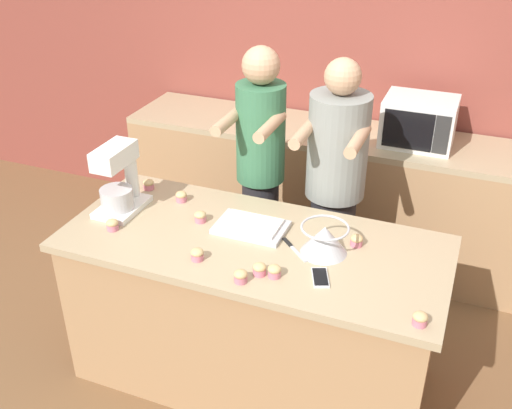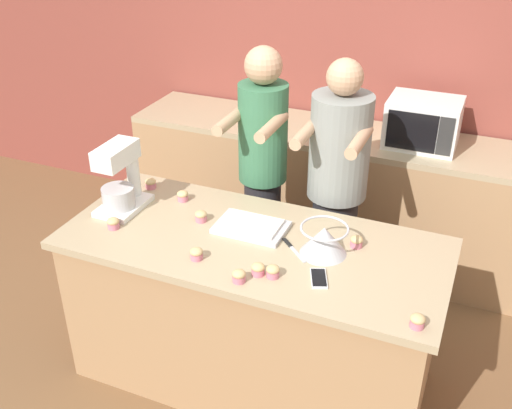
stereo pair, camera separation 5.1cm
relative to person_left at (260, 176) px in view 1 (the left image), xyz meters
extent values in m
plane|color=brown|center=(0.21, -0.64, -0.90)|extent=(16.00, 16.00, 0.00)
cube|color=brown|center=(0.21, 1.09, 0.45)|extent=(10.00, 0.06, 2.70)
cube|color=#A87F56|center=(0.21, -0.64, -0.47)|extent=(1.82, 0.78, 0.84)
cube|color=tan|center=(0.21, -0.64, -0.03)|extent=(1.89, 0.83, 0.04)
cube|color=#A87F56|center=(0.21, 0.74, -0.45)|extent=(2.80, 0.60, 0.89)
cube|color=tan|center=(0.21, 0.74, 0.02)|extent=(2.80, 0.60, 0.04)
cylinder|color=#232328|center=(0.00, 0.00, -0.45)|extent=(0.22, 0.22, 0.88)
cylinder|color=#38704C|center=(0.00, 0.00, 0.27)|extent=(0.28, 0.28, 0.57)
sphere|color=tan|center=(0.00, 0.00, 0.66)|extent=(0.21, 0.21, 0.21)
cylinder|color=tan|center=(-0.12, -0.17, 0.39)|extent=(0.06, 0.34, 0.06)
cylinder|color=tan|center=(0.12, -0.17, 0.39)|extent=(0.06, 0.34, 0.06)
cylinder|color=#232328|center=(0.45, 0.00, -0.46)|extent=(0.26, 0.26, 0.87)
cylinder|color=gray|center=(0.45, 0.00, 0.26)|extent=(0.33, 0.33, 0.58)
sphere|color=tan|center=(0.45, 0.00, 0.65)|extent=(0.19, 0.19, 0.19)
cylinder|color=tan|center=(0.31, -0.17, 0.39)|extent=(0.06, 0.34, 0.06)
cylinder|color=tan|center=(0.59, -0.17, 0.39)|extent=(0.06, 0.34, 0.06)
cube|color=white|center=(-0.55, -0.61, 0.00)|extent=(0.20, 0.30, 0.03)
cylinder|color=white|center=(-0.55, -0.50, 0.14)|extent=(0.07, 0.07, 0.24)
cube|color=white|center=(-0.55, -0.63, 0.31)|extent=(0.13, 0.26, 0.10)
cylinder|color=#BCBCC1|center=(-0.55, -0.65, 0.07)|extent=(0.17, 0.17, 0.11)
cone|color=#BCBCC1|center=(0.56, -0.61, 0.06)|extent=(0.22, 0.22, 0.14)
torus|color=#BCBCC1|center=(0.56, -0.61, 0.12)|extent=(0.23, 0.23, 0.01)
cube|color=#BCBCC1|center=(0.16, -0.55, 0.00)|extent=(0.35, 0.24, 0.02)
cube|color=white|center=(0.16, -0.55, 0.02)|extent=(0.29, 0.19, 0.02)
cube|color=silver|center=(0.78, 0.74, 0.19)|extent=(0.44, 0.35, 0.30)
cube|color=black|center=(0.74, 0.56, 0.19)|extent=(0.30, 0.01, 0.24)
cube|color=#2D2D2D|center=(0.94, 0.56, 0.19)|extent=(0.09, 0.01, 0.24)
cube|color=silver|center=(0.60, -0.82, -0.01)|extent=(0.12, 0.16, 0.01)
cube|color=black|center=(0.60, -0.82, 0.00)|extent=(0.11, 0.14, 0.00)
cube|color=#BCBCC1|center=(0.46, -0.67, -0.01)|extent=(0.11, 0.11, 0.01)
cube|color=black|center=(0.38, -0.60, -0.01)|extent=(0.07, 0.07, 0.01)
cylinder|color=#D17084|center=(0.69, -0.50, 0.00)|extent=(0.06, 0.06, 0.03)
ellipsoid|color=tan|center=(0.69, -0.50, 0.03)|extent=(0.06, 0.06, 0.04)
cylinder|color=#D17084|center=(-0.11, -0.57, 0.00)|extent=(0.06, 0.06, 0.03)
ellipsoid|color=tan|center=(-0.11, -0.57, 0.03)|extent=(0.06, 0.06, 0.04)
cylinder|color=#D17084|center=(-0.48, -0.81, 0.00)|extent=(0.06, 0.06, 0.03)
ellipsoid|color=tan|center=(-0.48, -0.81, 0.03)|extent=(0.06, 0.06, 0.04)
cylinder|color=#D17084|center=(-0.54, -0.36, 0.00)|extent=(0.06, 0.06, 0.03)
ellipsoid|color=tan|center=(-0.54, -0.36, 0.03)|extent=(0.06, 0.06, 0.04)
cylinder|color=#D17084|center=(-0.30, -0.42, 0.00)|extent=(0.06, 0.06, 0.03)
ellipsoid|color=tan|center=(-0.30, -0.42, 0.03)|extent=(0.06, 0.06, 0.04)
cylinder|color=#D17084|center=(0.41, -0.88, 0.00)|extent=(0.06, 0.06, 0.03)
ellipsoid|color=tan|center=(0.41, -0.88, 0.03)|extent=(0.06, 0.06, 0.04)
cylinder|color=#D17084|center=(1.06, -0.97, 0.00)|extent=(0.06, 0.06, 0.03)
ellipsoid|color=tan|center=(1.06, -0.97, 0.03)|extent=(0.06, 0.06, 0.04)
cylinder|color=#D17084|center=(0.34, -0.89, 0.00)|extent=(0.06, 0.06, 0.03)
ellipsoid|color=tan|center=(0.34, -0.89, 0.03)|extent=(0.06, 0.06, 0.04)
cylinder|color=#D17084|center=(0.29, -0.97, 0.00)|extent=(0.06, 0.06, 0.03)
ellipsoid|color=tan|center=(0.29, -0.97, 0.03)|extent=(0.06, 0.06, 0.04)
cylinder|color=#D17084|center=(0.03, -0.89, 0.00)|extent=(0.06, 0.06, 0.03)
ellipsoid|color=tan|center=(0.03, -0.89, 0.03)|extent=(0.06, 0.06, 0.04)
camera|label=1|loc=(1.13, -2.92, 1.58)|focal=42.00mm
camera|label=2|loc=(1.18, -2.90, 1.58)|focal=42.00mm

